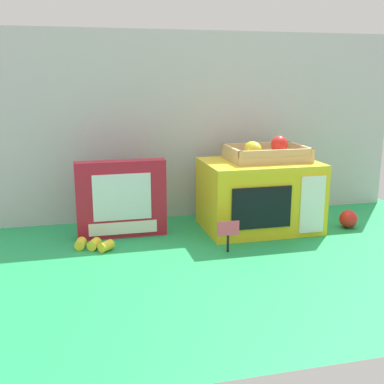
{
  "coord_description": "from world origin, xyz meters",
  "views": [
    {
      "loc": [
        -0.46,
        -1.57,
        0.53
      ],
      "look_at": [
        -0.08,
        -0.0,
        0.14
      ],
      "focal_mm": 44.71,
      "sensor_mm": 36.0,
      "label": 1
    }
  ],
  "objects_px": {
    "food_groups_crate": "(266,154)",
    "loose_toy_banana": "(94,245)",
    "loose_toy_apple": "(348,219)",
    "toy_microwave": "(259,195)",
    "cookie_set_box": "(121,199)",
    "price_sign": "(228,232)"
  },
  "relations": [
    {
      "from": "price_sign",
      "to": "loose_toy_banana",
      "type": "distance_m",
      "value": 0.43
    },
    {
      "from": "food_groups_crate",
      "to": "loose_toy_apple",
      "type": "relative_size",
      "value": 4.18
    },
    {
      "from": "food_groups_crate",
      "to": "price_sign",
      "type": "xyz_separation_m",
      "value": [
        -0.21,
        -0.22,
        -0.2
      ]
    },
    {
      "from": "cookie_set_box",
      "to": "food_groups_crate",
      "type": "bearing_deg",
      "value": -1.36
    },
    {
      "from": "toy_microwave",
      "to": "food_groups_crate",
      "type": "bearing_deg",
      "value": 29.01
    },
    {
      "from": "toy_microwave",
      "to": "price_sign",
      "type": "relative_size",
      "value": 3.95
    },
    {
      "from": "cookie_set_box",
      "to": "toy_microwave",
      "type": "bearing_deg",
      "value": -3.33
    },
    {
      "from": "toy_microwave",
      "to": "cookie_set_box",
      "type": "xyz_separation_m",
      "value": [
        -0.49,
        0.03,
        0.01
      ]
    },
    {
      "from": "toy_microwave",
      "to": "loose_toy_apple",
      "type": "bearing_deg",
      "value": -13.39
    },
    {
      "from": "food_groups_crate",
      "to": "cookie_set_box",
      "type": "distance_m",
      "value": 0.53
    },
    {
      "from": "food_groups_crate",
      "to": "loose_toy_banana",
      "type": "bearing_deg",
      "value": -170.73
    },
    {
      "from": "cookie_set_box",
      "to": "loose_toy_apple",
      "type": "distance_m",
      "value": 0.82
    },
    {
      "from": "loose_toy_apple",
      "to": "food_groups_crate",
      "type": "bearing_deg",
      "value": 162.39
    },
    {
      "from": "cookie_set_box",
      "to": "loose_toy_banana",
      "type": "height_order",
      "value": "cookie_set_box"
    },
    {
      "from": "cookie_set_box",
      "to": "price_sign",
      "type": "relative_size",
      "value": 3.02
    },
    {
      "from": "loose_toy_banana",
      "to": "loose_toy_apple",
      "type": "relative_size",
      "value": 1.92
    },
    {
      "from": "toy_microwave",
      "to": "food_groups_crate",
      "type": "height_order",
      "value": "food_groups_crate"
    },
    {
      "from": "toy_microwave",
      "to": "loose_toy_banana",
      "type": "distance_m",
      "value": 0.61
    },
    {
      "from": "food_groups_crate",
      "to": "loose_toy_apple",
      "type": "xyz_separation_m",
      "value": [
        0.29,
        -0.09,
        -0.24
      ]
    },
    {
      "from": "price_sign",
      "to": "loose_toy_banana",
      "type": "bearing_deg",
      "value": 163.08
    },
    {
      "from": "price_sign",
      "to": "loose_toy_banana",
      "type": "relative_size",
      "value": 0.8
    },
    {
      "from": "food_groups_crate",
      "to": "loose_toy_banana",
      "type": "distance_m",
      "value": 0.68
    }
  ]
}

